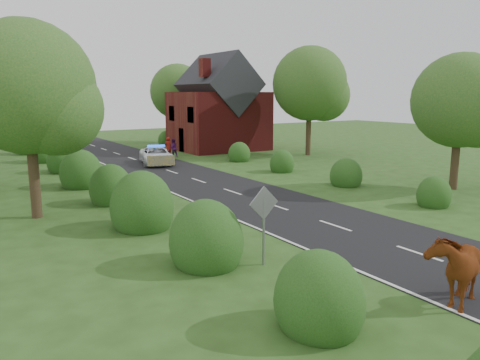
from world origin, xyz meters
TOP-DOWN VIEW (x-y plane):
  - ground at (0.00, 0.00)m, footprint 120.00×120.00m
  - road at (0.00, 15.00)m, footprint 6.00×70.00m
  - road_markings at (-1.60, 12.93)m, footprint 4.96×70.00m
  - hedgerow_left at (-6.51, 11.69)m, footprint 2.75×50.41m
  - hedgerow_right at (6.60, 11.21)m, footprint 2.10×45.78m
  - tree_left_a at (-9.75, 11.86)m, footprint 5.74×5.60m
  - tree_right_a at (11.23, 5.87)m, footprint 5.33×5.20m
  - tree_right_b at (14.29, 21.84)m, footprint 6.56×6.40m
  - tree_right_c at (9.27, 37.85)m, footprint 6.15×6.00m
  - road_sign at (-5.00, 2.00)m, footprint 1.06×0.08m
  - house at (9.49, 30.00)m, footprint 8.00×7.40m
  - cow at (-2.45, -2.80)m, footprint 2.57×2.05m
  - police_van at (0.55, 24.01)m, footprint 3.36×5.22m
  - pedestrian_red at (2.91, 27.17)m, footprint 0.68×0.50m
  - pedestrian_purple at (3.37, 27.13)m, footprint 0.77×0.60m

SIDE VIEW (x-z plane):
  - ground at x=0.00m, z-range 0.00..0.00m
  - road at x=0.00m, z-range 0.00..0.02m
  - road_markings at x=-1.60m, z-range 0.02..0.03m
  - hedgerow_right at x=6.60m, z-range -0.50..1.60m
  - police_van at x=0.55m, z-range -0.07..1.41m
  - hedgerow_left at x=-6.51m, z-range -0.75..2.25m
  - pedestrian_purple at x=3.37m, z-range 0.00..1.58m
  - cow at x=-2.45m, z-range 0.00..1.62m
  - pedestrian_red at x=2.91m, z-range 0.00..1.72m
  - road_sign at x=-5.00m, z-range 0.39..2.92m
  - house at x=9.49m, z-range -0.80..8.37m
  - tree_right_a at x=11.23m, z-range 0.96..8.52m
  - tree_left_a at x=-9.75m, z-range 1.15..9.53m
  - tree_right_c at x=9.27m, z-range 1.05..9.63m
  - tree_right_b at x=14.29m, z-range 1.24..10.64m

